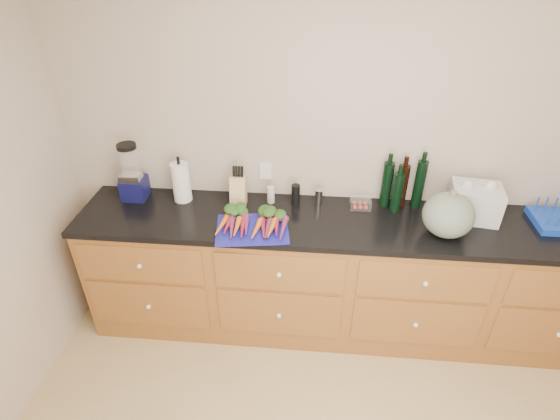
# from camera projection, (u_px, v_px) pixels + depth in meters

# --- Properties ---
(wall_back) EXTENTS (4.10, 0.05, 2.60)m
(wall_back) POSITION_uv_depth(u_px,v_px,m) (355.00, 149.00, 2.92)
(wall_back) COLOR #BFB09F
(wall_back) RESTS_ON ground
(cabinets) EXTENTS (3.60, 0.64, 0.90)m
(cabinets) POSITION_uv_depth(u_px,v_px,m) (346.00, 278.00, 3.10)
(cabinets) COLOR brown
(cabinets) RESTS_ON ground
(countertop) EXTENTS (3.64, 0.62, 0.04)m
(countertop) POSITION_uv_depth(u_px,v_px,m) (352.00, 223.00, 2.85)
(countertop) COLOR black
(countertop) RESTS_ON cabinets
(cutting_board) EXTENTS (0.50, 0.40, 0.01)m
(cutting_board) POSITION_uv_depth(u_px,v_px,m) (252.00, 229.00, 2.75)
(cutting_board) COLOR #1A1B97
(cutting_board) RESTS_ON countertop
(carrots) EXTENTS (0.43, 0.31, 0.06)m
(carrots) POSITION_uv_depth(u_px,v_px,m) (253.00, 221.00, 2.77)
(carrots) COLOR orange
(carrots) RESTS_ON cutting_board
(squash) EXTENTS (0.31, 0.31, 0.28)m
(squash) POSITION_uv_depth(u_px,v_px,m) (448.00, 215.00, 2.65)
(squash) COLOR #566757
(squash) RESTS_ON countertop
(blender_appliance) EXTENTS (0.16, 0.16, 0.41)m
(blender_appliance) POSITION_uv_depth(u_px,v_px,m) (132.00, 175.00, 2.99)
(blender_appliance) COLOR #0E0F42
(blender_appliance) RESTS_ON countertop
(paper_towel) EXTENTS (0.12, 0.12, 0.28)m
(paper_towel) POSITION_uv_depth(u_px,v_px,m) (181.00, 182.00, 2.99)
(paper_towel) COLOR white
(paper_towel) RESTS_ON countertop
(knife_block) EXTENTS (0.10, 0.10, 0.21)m
(knife_block) POSITION_uv_depth(u_px,v_px,m) (238.00, 191.00, 2.96)
(knife_block) COLOR tan
(knife_block) RESTS_ON countertop
(grinder_salt) EXTENTS (0.05, 0.05, 0.12)m
(grinder_salt) POSITION_uv_depth(u_px,v_px,m) (271.00, 195.00, 3.00)
(grinder_salt) COLOR silver
(grinder_salt) RESTS_ON countertop
(grinder_pepper) EXTENTS (0.06, 0.06, 0.14)m
(grinder_pepper) POSITION_uv_depth(u_px,v_px,m) (296.00, 194.00, 2.98)
(grinder_pepper) COLOR black
(grinder_pepper) RESTS_ON countertop
(canister_chrome) EXTENTS (0.05, 0.05, 0.11)m
(canister_chrome) POSITION_uv_depth(u_px,v_px,m) (319.00, 197.00, 2.98)
(canister_chrome) COLOR silver
(canister_chrome) RESTS_ON countertop
(tomato_box) EXTENTS (0.14, 0.11, 0.06)m
(tomato_box) POSITION_uv_depth(u_px,v_px,m) (360.00, 203.00, 2.96)
(tomato_box) COLOR white
(tomato_box) RESTS_ON countertop
(bottles) EXTENTS (0.28, 0.14, 0.34)m
(bottles) POSITION_uv_depth(u_px,v_px,m) (402.00, 187.00, 2.91)
(bottles) COLOR black
(bottles) RESTS_ON countertop
(grocery_bag) EXTENTS (0.34, 0.28, 0.22)m
(grocery_bag) POSITION_uv_depth(u_px,v_px,m) (475.00, 202.00, 2.82)
(grocery_bag) COLOR silver
(grocery_bag) RESTS_ON countertop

